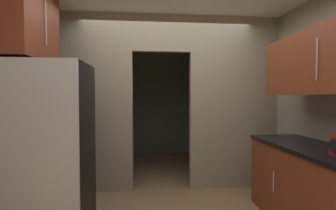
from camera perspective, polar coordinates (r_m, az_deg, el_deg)
kitchen_partition at (r=3.64m, az=0.04°, el=1.59°), size 3.44×0.12×2.62m
adjoining_room_shell at (r=5.29m, az=-1.84°, el=1.00°), size 3.44×2.38×2.62m
refrigerator at (r=2.79m, az=-26.35°, el=-9.19°), size 0.79×0.74×1.75m
lower_cabinet_run at (r=2.83m, az=34.35°, el=-18.10°), size 0.65×2.07×0.89m
upper_cabinet_counterside at (r=2.69m, az=34.92°, el=8.86°), size 0.36×1.86×0.64m
upper_cabinet_fridgeside at (r=3.03m, az=-30.29°, el=16.71°), size 0.36×0.87×0.82m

